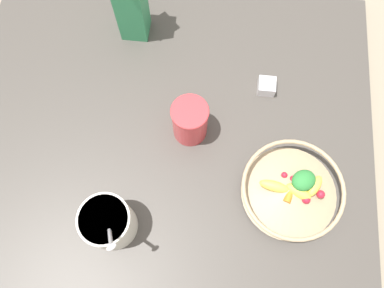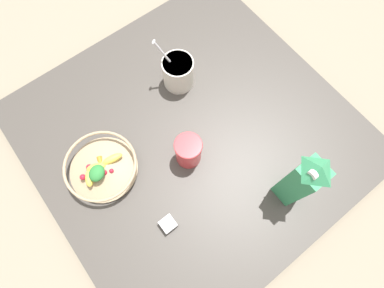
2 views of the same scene
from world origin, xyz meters
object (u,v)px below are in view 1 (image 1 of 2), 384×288
at_px(fruit_bowl, 292,190).
at_px(drinking_cup, 190,121).
at_px(yogurt_tub, 108,222).
at_px(spice_jar, 266,87).

xyz_separation_m(fruit_bowl, drinking_cup, (0.14, 0.26, 0.03)).
bearing_deg(yogurt_tub, drinking_cup, -30.39).
distance_m(yogurt_tub, spice_jar, 0.53).
distance_m(fruit_bowl, drinking_cup, 0.29).
bearing_deg(drinking_cup, fruit_bowl, -118.29).
bearing_deg(fruit_bowl, drinking_cup, 61.71).
xyz_separation_m(fruit_bowl, spice_jar, (0.28, 0.07, -0.02)).
relative_size(drinking_cup, spice_jar, 2.78).
bearing_deg(yogurt_tub, spice_jar, -40.38).
xyz_separation_m(drinking_cup, spice_jar, (0.14, -0.19, -0.05)).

